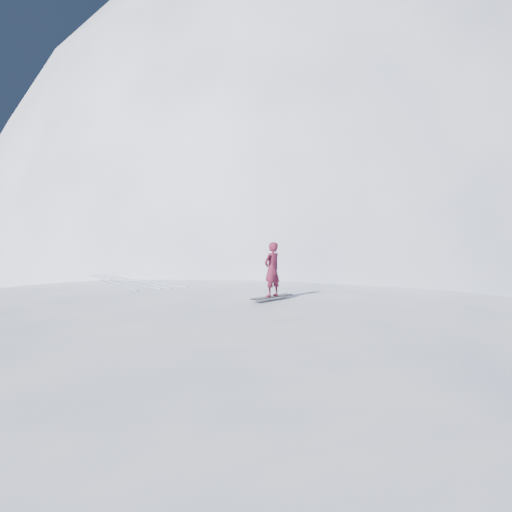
% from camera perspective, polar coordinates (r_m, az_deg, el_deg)
% --- Properties ---
extents(ground, '(400.00, 400.00, 0.00)m').
position_cam_1_polar(ground, '(12.74, -7.68, -16.31)').
color(ground, white).
rests_on(ground, ground).
extents(near_ridge, '(36.00, 28.00, 4.80)m').
position_cam_1_polar(near_ridge, '(15.76, -7.76, -12.50)').
color(near_ridge, white).
rests_on(near_ridge, ground).
extents(summit_peak, '(60.00, 56.00, 56.00)m').
position_cam_1_polar(summit_peak, '(45.65, 8.15, -2.27)').
color(summit_peak, white).
rests_on(summit_peak, ground).
extents(peak_shoulder, '(28.00, 24.00, 18.00)m').
position_cam_1_polar(peak_shoulder, '(34.57, -2.66, -3.95)').
color(peak_shoulder, white).
rests_on(peak_shoulder, ground).
extents(wind_bumps, '(16.00, 14.40, 1.00)m').
position_cam_1_polar(wind_bumps, '(14.53, -12.61, -13.90)').
color(wind_bumps, white).
rests_on(wind_bumps, ground).
extents(snowboard, '(1.49, 0.75, 0.02)m').
position_cam_1_polar(snowboard, '(12.72, 2.02, -5.11)').
color(snowboard, black).
rests_on(snowboard, near_ridge).
extents(snowboarder, '(0.64, 0.52, 1.51)m').
position_cam_1_polar(snowboarder, '(12.64, 2.02, -1.67)').
color(snowboarder, maroon).
rests_on(snowboarder, snowboard).
extents(board_tracks, '(2.38, 5.97, 0.04)m').
position_cam_1_polar(board_tracks, '(17.48, -15.97, -2.97)').
color(board_tracks, silver).
rests_on(board_tracks, ground).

